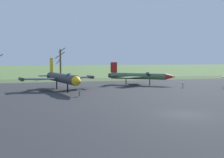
% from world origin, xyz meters
% --- Properties ---
extents(ground_plane, '(600.00, 600.00, 0.00)m').
position_xyz_m(ground_plane, '(0.00, 0.00, 0.00)').
color(ground_plane, '#607F42').
extents(asphalt_apron, '(100.51, 49.32, 0.05)m').
position_xyz_m(asphalt_apron, '(0.00, 14.80, 0.03)').
color(asphalt_apron, '#333335').
rests_on(asphalt_apron, ground).
extents(grass_verge_strip, '(160.51, 12.00, 0.06)m').
position_xyz_m(grass_verge_strip, '(0.00, 45.46, 0.03)').
color(grass_verge_strip, '#55663B').
rests_on(grass_verge_strip, ground).
extents(jet_fighter_rear_center, '(12.25, 9.89, 4.65)m').
position_xyz_m(jet_fighter_rear_center, '(6.87, 27.82, 1.90)').
color(jet_fighter_rear_center, '#4C6B47').
rests_on(jet_fighter_rear_center, ground).
extents(info_placard_rear_center, '(0.60, 0.31, 0.99)m').
position_xyz_m(info_placard_rear_center, '(12.57, 20.94, 0.63)').
color(info_placard_rear_center, black).
rests_on(info_placard_rear_center, ground).
extents(jet_fighter_rear_left, '(12.71, 15.35, 5.45)m').
position_xyz_m(jet_fighter_rear_left, '(-9.09, 21.59, 2.17)').
color(jet_fighter_rear_left, '#33383D').
rests_on(jet_fighter_rear_left, ground).
extents(info_placard_rear_left, '(0.66, 0.45, 1.01)m').
position_xyz_m(info_placard_rear_left, '(-7.42, 14.57, 0.66)').
color(info_placard_rear_left, black).
rests_on(info_placard_rear_left, ground).
extents(bare_tree_right_of_center, '(2.98, 1.79, 8.80)m').
position_xyz_m(bare_tree_right_of_center, '(-6.79, 54.77, 4.52)').
color(bare_tree_right_of_center, brown).
rests_on(bare_tree_right_of_center, ground).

